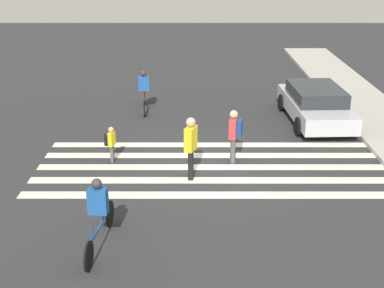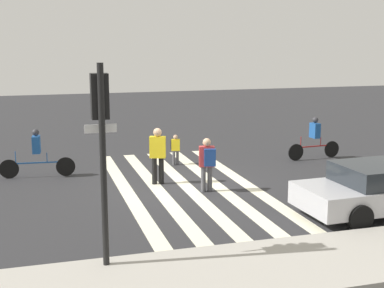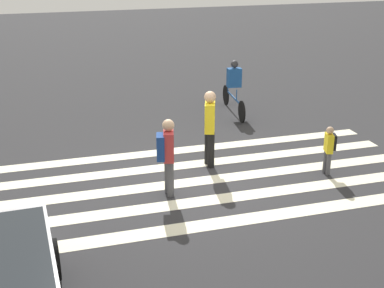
% 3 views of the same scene
% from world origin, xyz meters
% --- Properties ---
extents(ground_plane, '(60.00, 60.00, 0.00)m').
position_xyz_m(ground_plane, '(0.00, 0.00, 0.00)').
color(ground_plane, '#2D2D30').
extents(sidewalk_curb, '(36.00, 2.50, 0.14)m').
position_xyz_m(sidewalk_curb, '(0.00, 6.25, 0.07)').
color(sidewalk_curb, '#ADA89E').
rests_on(sidewalk_curb, ground_plane).
extents(crosswalk_stripes, '(4.06, 10.00, 0.01)m').
position_xyz_m(crosswalk_stripes, '(0.00, 0.00, 0.00)').
color(crosswalk_stripes, '#F2EDCC').
rests_on(crosswalk_stripes, ground_plane).
extents(traffic_light, '(0.60, 0.50, 3.96)m').
position_xyz_m(traffic_light, '(3.12, 5.20, 2.77)').
color(traffic_light, black).
rests_on(traffic_light, ground_plane).
extents(pedestrian_adult_tall_backpack, '(0.47, 0.43, 1.59)m').
position_xyz_m(pedestrian_adult_tall_backpack, '(-0.42, 0.68, 0.93)').
color(pedestrian_adult_tall_backpack, '#4C4C51').
rests_on(pedestrian_adult_tall_backpack, ground_plane).
extents(pedestrian_adult_yellow_jacket, '(0.33, 0.30, 1.09)m').
position_xyz_m(pedestrian_adult_yellow_jacket, '(-0.40, -2.92, 0.64)').
color(pedestrian_adult_yellow_jacket, '#4C4C51').
rests_on(pedestrian_adult_yellow_jacket, ground_plane).
extents(pedestrian_adult_blue_shirt, '(0.53, 0.37, 1.74)m').
position_xyz_m(pedestrian_adult_blue_shirt, '(0.76, -0.58, 0.98)').
color(pedestrian_adult_blue_shirt, black).
rests_on(pedestrian_adult_blue_shirt, ground_plane).
extents(cyclist_mid_street, '(2.18, 0.42, 1.58)m').
position_xyz_m(cyclist_mid_street, '(-5.61, -2.39, 0.86)').
color(cyclist_mid_street, black).
rests_on(cyclist_mid_street, ground_plane).
extents(cyclist_far_lane, '(2.37, 0.42, 1.58)m').
position_xyz_m(cyclist_far_lane, '(4.30, -2.49, 0.86)').
color(cyclist_far_lane, black).
rests_on(cyclist_far_lane, ground_plane).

